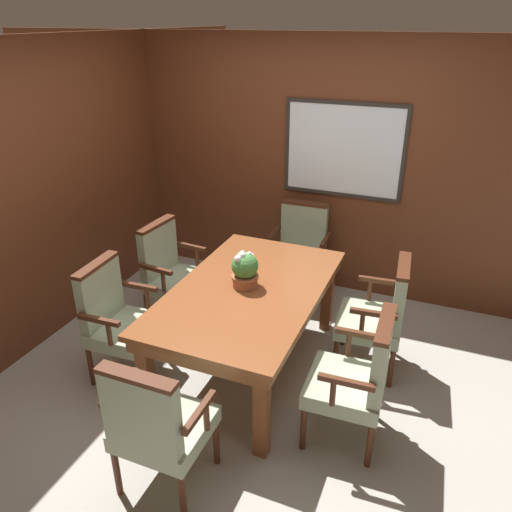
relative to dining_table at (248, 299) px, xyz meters
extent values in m
plane|color=#A39E93|center=(-0.05, -0.13, -0.64)|extent=(14.00, 14.00, 0.00)
cube|color=#5B2D19|center=(-0.05, 1.61, 0.59)|extent=(7.20, 0.06, 2.45)
cube|color=white|center=(0.29, 1.57, 0.80)|extent=(1.06, 0.01, 0.82)
cube|color=#282623|center=(0.29, 1.57, 1.23)|extent=(1.13, 0.02, 0.04)
cube|color=#282623|center=(0.29, 1.57, 0.38)|extent=(1.13, 0.02, 0.04)
cube|color=#282623|center=(-0.26, 1.57, 0.80)|extent=(0.04, 0.02, 0.82)
cube|color=#282623|center=(0.84, 1.57, 0.80)|extent=(0.03, 0.02, 0.82)
cube|color=#5B2D19|center=(-1.83, -0.13, 0.59)|extent=(0.06, 7.20, 2.45)
cube|color=brown|center=(-0.42, -0.78, -0.29)|extent=(0.09, 0.09, 0.68)
cube|color=brown|center=(0.42, -0.78, -0.29)|extent=(0.09, 0.09, 0.68)
cube|color=brown|center=(-0.42, 0.78, -0.29)|extent=(0.09, 0.09, 0.68)
cube|color=brown|center=(0.42, 0.78, -0.29)|extent=(0.09, 0.09, 0.68)
cube|color=brown|center=(0.00, 0.00, 0.00)|extent=(1.00, 1.72, 0.09)
cube|color=brown|center=(0.00, 0.00, 0.07)|extent=(1.06, 1.78, 0.04)
cylinder|color=#472314|center=(0.64, -0.21, -0.46)|extent=(0.04, 0.04, 0.35)
cylinder|color=#472314|center=(0.66, -0.65, -0.46)|extent=(0.04, 0.04, 0.35)
cylinder|color=#472314|center=(1.06, -0.19, -0.46)|extent=(0.04, 0.04, 0.35)
cylinder|color=#472314|center=(1.08, -0.63, -0.46)|extent=(0.04, 0.04, 0.35)
cube|color=#93A384|center=(0.86, -0.42, -0.23)|extent=(0.50, 0.52, 0.11)
cube|color=#93A384|center=(1.06, -0.41, 0.05)|extent=(0.10, 0.46, 0.46)
cube|color=#472314|center=(1.06, -0.41, 0.29)|extent=(0.11, 0.46, 0.03)
cylinder|color=#472314|center=(0.81, -0.16, -0.08)|extent=(0.04, 0.04, 0.19)
cube|color=#472314|center=(0.88, -0.16, 0.01)|extent=(0.34, 0.05, 0.04)
cylinder|color=#472314|center=(0.84, -0.68, -0.08)|extent=(0.04, 0.04, 0.19)
cube|color=#472314|center=(0.91, -0.67, 0.01)|extent=(0.34, 0.05, 0.04)
cylinder|color=#472314|center=(-0.60, -0.63, -0.46)|extent=(0.04, 0.04, 0.35)
cylinder|color=#472314|center=(-0.62, -0.20, -0.46)|extent=(0.04, 0.04, 0.35)
cylinder|color=#472314|center=(-1.03, -0.66, -0.46)|extent=(0.04, 0.04, 0.35)
cylinder|color=#472314|center=(-1.05, -0.22, -0.46)|extent=(0.04, 0.04, 0.35)
cube|color=#93A384|center=(-0.82, -0.43, -0.23)|extent=(0.51, 0.52, 0.11)
cube|color=#93A384|center=(-1.03, -0.44, 0.05)|extent=(0.10, 0.46, 0.46)
cube|color=#472314|center=(-1.03, -0.44, 0.29)|extent=(0.11, 0.46, 0.03)
cylinder|color=#472314|center=(-0.78, -0.68, -0.08)|extent=(0.04, 0.04, 0.19)
cube|color=#472314|center=(-0.85, -0.69, 0.01)|extent=(0.34, 0.05, 0.04)
cylinder|color=#472314|center=(-0.80, -0.17, -0.08)|extent=(0.04, 0.04, 0.19)
cube|color=#472314|center=(-0.87, -0.17, 0.01)|extent=(0.34, 0.05, 0.04)
cylinder|color=#472314|center=(0.63, 0.59, -0.46)|extent=(0.04, 0.04, 0.35)
cylinder|color=#472314|center=(0.67, 0.15, -0.46)|extent=(0.04, 0.04, 0.35)
cylinder|color=#472314|center=(1.05, 0.62, -0.46)|extent=(0.04, 0.04, 0.35)
cylinder|color=#472314|center=(1.09, 0.19, -0.46)|extent=(0.04, 0.04, 0.35)
cube|color=#93A384|center=(0.86, 0.39, -0.23)|extent=(0.52, 0.54, 0.11)
cube|color=#93A384|center=(1.06, 0.40, 0.05)|extent=(0.12, 0.46, 0.46)
cube|color=#472314|center=(1.06, 0.40, 0.29)|extent=(0.13, 0.46, 0.03)
cylinder|color=#472314|center=(0.80, 0.64, -0.08)|extent=(0.04, 0.04, 0.19)
cube|color=#472314|center=(0.87, 0.65, 0.01)|extent=(0.34, 0.07, 0.04)
cylinder|color=#472314|center=(0.85, 0.13, -0.08)|extent=(0.04, 0.04, 0.19)
cube|color=#472314|center=(0.92, 0.13, 0.01)|extent=(0.34, 0.07, 0.04)
cylinder|color=#472314|center=(-0.21, 1.00, -0.46)|extent=(0.04, 0.04, 0.35)
cylinder|color=#472314|center=(0.23, 1.01, -0.46)|extent=(0.04, 0.04, 0.35)
cylinder|color=#472314|center=(-0.23, 1.42, -0.46)|extent=(0.04, 0.04, 0.35)
cylinder|color=#472314|center=(0.21, 1.44, -0.46)|extent=(0.04, 0.04, 0.35)
cube|color=#93A384|center=(0.00, 1.22, -0.23)|extent=(0.51, 0.50, 0.11)
cube|color=#93A384|center=(-0.01, 1.42, 0.05)|extent=(0.46, 0.10, 0.46)
cube|color=#472314|center=(-0.01, 1.42, 0.29)|extent=(0.46, 0.10, 0.03)
cylinder|color=#472314|center=(-0.26, 1.17, -0.08)|extent=(0.04, 0.04, 0.19)
cube|color=#472314|center=(-0.26, 1.24, 0.01)|extent=(0.05, 0.34, 0.04)
cylinder|color=#472314|center=(0.26, 1.19, -0.08)|extent=(0.04, 0.04, 0.19)
cube|color=#472314|center=(0.26, 1.26, 0.01)|extent=(0.05, 0.34, 0.04)
cylinder|color=#472314|center=(0.19, -0.96, -0.46)|extent=(0.04, 0.04, 0.35)
cylinder|color=#472314|center=(-0.25, -0.97, -0.46)|extent=(0.04, 0.04, 0.35)
cylinder|color=#472314|center=(0.19, -1.39, -0.46)|extent=(0.04, 0.04, 0.35)
cylinder|color=#472314|center=(-0.24, -1.39, -0.46)|extent=(0.04, 0.04, 0.35)
cube|color=#93A384|center=(-0.03, -1.18, -0.23)|extent=(0.50, 0.48, 0.11)
cube|color=#93A384|center=(-0.03, -1.38, 0.05)|extent=(0.46, 0.08, 0.46)
cube|color=#472314|center=(-0.03, -1.38, 0.29)|extent=(0.46, 0.09, 0.03)
cylinder|color=#472314|center=(0.23, -1.14, -0.08)|extent=(0.04, 0.04, 0.19)
cube|color=#472314|center=(0.23, -1.21, 0.01)|extent=(0.04, 0.34, 0.04)
cylinder|color=#472314|center=(-0.28, -1.14, -0.08)|extent=(0.04, 0.04, 0.19)
cube|color=#472314|center=(-0.28, -1.21, 0.01)|extent=(0.04, 0.34, 0.04)
cylinder|color=#472314|center=(-0.66, 0.15, -0.46)|extent=(0.04, 0.04, 0.35)
cylinder|color=#472314|center=(-0.62, 0.58, -0.46)|extent=(0.04, 0.04, 0.35)
cylinder|color=#472314|center=(-1.08, 0.19, -0.46)|extent=(0.04, 0.04, 0.35)
cylinder|color=#472314|center=(-1.04, 0.62, -0.46)|extent=(0.04, 0.04, 0.35)
cube|color=#93A384|center=(-0.85, 0.38, -0.23)|extent=(0.52, 0.54, 0.11)
cube|color=#93A384|center=(-1.05, 0.40, 0.05)|extent=(0.12, 0.46, 0.46)
cube|color=#472314|center=(-1.05, 0.40, 0.29)|extent=(0.13, 0.46, 0.03)
cylinder|color=#472314|center=(-0.84, 0.13, -0.08)|extent=(0.04, 0.04, 0.19)
cube|color=#472314|center=(-0.91, 0.13, 0.01)|extent=(0.34, 0.07, 0.04)
cylinder|color=#472314|center=(-0.79, 0.64, -0.08)|extent=(0.04, 0.04, 0.19)
cube|color=#472314|center=(-0.86, 0.64, 0.01)|extent=(0.34, 0.07, 0.04)
cylinder|color=#9E5638|center=(-0.04, 0.02, 0.14)|extent=(0.19, 0.19, 0.09)
cylinder|color=#9E5638|center=(-0.04, 0.02, 0.18)|extent=(0.20, 0.20, 0.02)
sphere|color=#427F3D|center=(-0.04, 0.02, 0.27)|extent=(0.20, 0.20, 0.20)
sphere|color=silver|center=(-0.01, 0.04, 0.35)|extent=(0.04, 0.04, 0.04)
sphere|color=silver|center=(-0.04, 0.00, 0.36)|extent=(0.05, 0.05, 0.05)
sphere|color=silver|center=(-0.07, -0.03, 0.34)|extent=(0.06, 0.06, 0.06)
sphere|color=silver|center=(-0.06, 0.03, 0.36)|extent=(0.04, 0.04, 0.04)
sphere|color=silver|center=(-0.10, 0.06, 0.32)|extent=(0.04, 0.04, 0.04)
sphere|color=silver|center=(-0.03, 0.11, 0.30)|extent=(0.06, 0.06, 0.06)
camera|label=1|loc=(1.29, -2.99, 1.93)|focal=35.00mm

